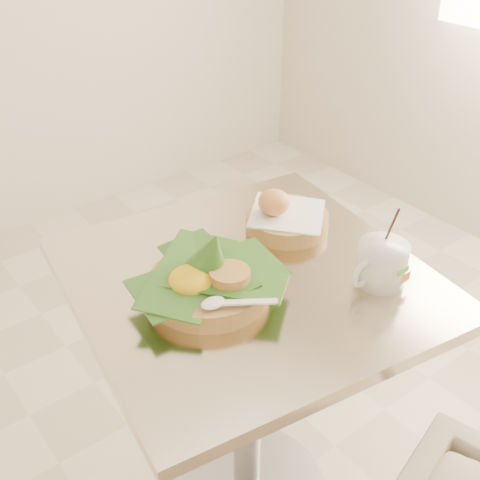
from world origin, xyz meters
TOP-DOWN VIEW (x-y plane):
  - cafe_table at (0.14, 0.04)m, footprint 0.80×0.80m
  - rice_basket at (0.04, 0.03)m, footprint 0.30×0.30m
  - bread_basket at (0.32, 0.13)m, footprint 0.23×0.23m
  - coffee_mug at (0.34, -0.14)m, footprint 0.14×0.10m

SIDE VIEW (x-z plane):
  - cafe_table at x=0.14m, z-range 0.15..0.90m
  - bread_basket at x=0.32m, z-range 0.73..0.83m
  - rice_basket at x=0.04m, z-range 0.71..0.87m
  - coffee_mug at x=0.34m, z-range 0.71..0.88m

